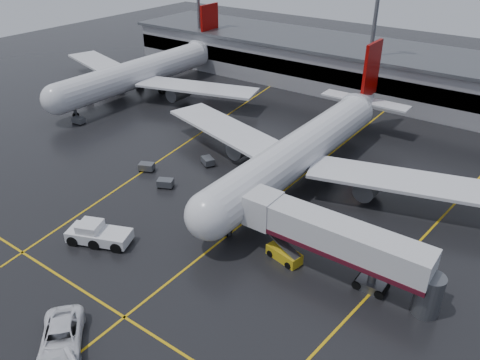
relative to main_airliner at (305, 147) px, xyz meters
The scene contains 19 objects.
ground 10.57m from the main_airliner, 90.00° to the right, with size 220.00×220.00×0.00m, color black.
apron_line_centre 10.57m from the main_airliner, 90.00° to the right, with size 0.25×90.00×0.02m, color gold.
apron_line_stop 31.98m from the main_airliner, 90.00° to the right, with size 60.00×0.25×0.02m, color gold.
apron_line_left 20.44m from the main_airliner, behind, with size 0.25×70.00×0.02m, color gold.
apron_line_right 18.49m from the main_airliner, ahead, with size 0.25×70.00×0.02m, color gold.
terminal 38.23m from the main_airliner, 90.00° to the left, with size 122.00×19.00×8.60m.
light_mast_left 56.34m from the main_airliner, 144.33° to the left, with size 3.00×1.20×25.45m.
light_mast_mid 34.26m from the main_airliner, 98.80° to the left, with size 3.00×1.20×25.45m.
main_airliner is the anchor object (origin of this frame).
second_airliner 43.68m from the main_airliner, 164.05° to the left, with size 48.80×45.60×14.10m.
jet_bridge 19.68m from the main_airliner, 52.90° to the right, with size 19.90×3.40×6.05m.
pushback_tractor 28.04m from the main_airliner, 112.22° to the right, with size 7.25×5.06×2.40m.
belt_loader 18.44m from the main_airliner, 66.85° to the right, with size 4.03×2.44×2.39m.
service_van_a 37.00m from the main_airliner, 92.47° to the right, with size 3.17×6.88×1.91m, color white.
baggage_cart_a 18.66m from the main_airliner, 134.56° to the right, with size 2.37×2.06×1.12m.
baggage_cart_b 21.59m from the main_airliner, 148.02° to the right, with size 2.36×2.02×1.12m.
baggage_cart_c 13.83m from the main_airliner, 157.82° to the right, with size 2.38×2.10×1.12m.
baggage_cart_d 46.90m from the main_airliner, behind, with size 2.20×1.63×1.12m.
baggage_cart_e 40.04m from the main_airliner, behind, with size 2.16×1.56×1.12m.
Camera 1 is at (25.92, -40.60, 30.74)m, focal length 35.56 mm.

